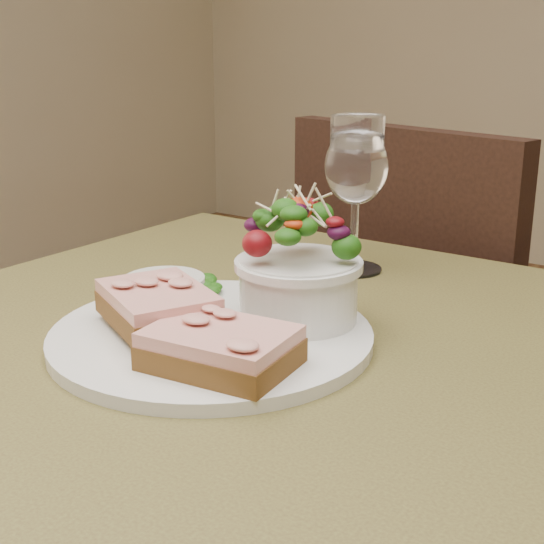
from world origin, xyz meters
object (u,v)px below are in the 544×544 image
Objects in this scene: sandwich_front at (221,348)px; wine_glass at (356,171)px; sandwich_back at (158,305)px; salad_bowl at (299,261)px; ramekin at (164,292)px; dinner_plate at (211,336)px; chair_far at (445,452)px; cafe_table at (255,439)px.

wine_glass reaches higher than sandwich_front.
sandwich_back is (-0.10, 0.03, 0.01)m from sandwich_front.
sandwich_front is 0.36m from wine_glass.
wine_glass reaches higher than sandwich_back.
sandwich_back is 1.12× the size of salad_bowl.
wine_glass is (0.07, 0.27, 0.09)m from ramekin.
dinner_plate is at bearing -126.49° from salad_bowl.
salad_bowl is at bearing -75.30° from wine_glass.
sandwich_front is 0.90× the size of sandwich_back.
sandwich_front is at bearing 109.34° from chair_far.
sandwich_front reaches higher than cafe_table.
dinner_plate is 0.09m from sandwich_front.
ramekin is at bearing -104.35° from wine_glass.
ramekin is 0.14m from salad_bowl.
cafe_table is 0.15m from sandwich_front.
chair_far is 6.31× the size of sandwich_back.
dinner_plate is (-0.04, -0.02, 0.11)m from cafe_table.
wine_glass is at bearing 90.57° from dinner_plate.
sandwich_back reaches higher than ramekin.
cafe_table is 6.30× the size of salad_bowl.
ramekin is 0.29m from wine_glass.
sandwich_back is at bearing -97.24° from wine_glass.
dinner_plate is at bearing 104.98° from chair_far.
salad_bowl reaches higher than dinner_plate.
wine_glass is (-0.06, 0.34, 0.10)m from sandwich_front.
chair_far reaches higher than ramekin.
cafe_table is 0.76m from chair_far.
sandwich_back is 0.82× the size of wine_glass.
dinner_plate is 0.08m from ramekin.
ramekin is (-0.05, -0.67, 0.49)m from chair_far.
wine_glass reaches higher than chair_far.
chair_far is 0.87m from sandwich_back.
sandwich_front is (0.06, -0.06, 0.02)m from dinner_plate.
sandwich_front is at bearing -44.90° from dinner_plate.
sandwich_front is 0.11m from sandwich_back.
ramekin is (-0.03, 0.04, -0.00)m from sandwich_back.
cafe_table is 0.16m from sandwich_back.
sandwich_back is at bearing 101.58° from chair_far.
ramekin is (-0.11, -0.01, 0.13)m from cafe_table.
chair_far is at bearing 91.69° from dinner_plate.
wine_glass reaches higher than dinner_plate.
dinner_plate is 4.05× the size of ramekin.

